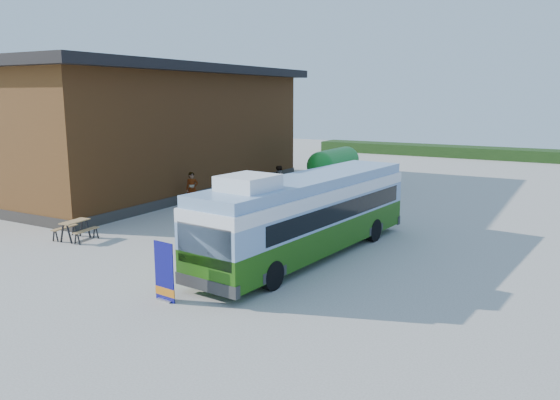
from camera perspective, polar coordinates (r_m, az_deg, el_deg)
The scene contains 10 objects.
ground at distance 20.55m, azimuth -9.00°, elevation -5.55°, with size 100.00×100.00×0.00m, color #BCB7AD.
barn at distance 34.22m, azimuth -12.62°, elevation 6.99°, with size 9.60×21.20×7.50m.
hedge at distance 53.81m, azimuth 24.74°, elevation 4.28°, with size 40.00×3.00×1.00m, color #264419.
bus at distance 19.62m, azimuth 2.96°, elevation -1.34°, with size 3.51×11.20×3.38m.
awning at distance 20.33m, azimuth -2.86°, elevation 1.56°, with size 2.61×3.80×0.48m.
banner at distance 15.91m, azimuth -11.99°, elevation -7.89°, with size 0.76×0.24×1.74m.
picnic_table at distance 23.51m, azimuth -20.63°, elevation -2.53°, with size 1.51×1.37×0.80m.
person_a at distance 29.25m, azimuth -9.17°, elevation 1.16°, with size 0.65×0.43×1.79m, color #999999.
person_b at distance 30.89m, azimuth -0.17°, elevation 1.89°, with size 0.90×0.70×1.86m, color #999999.
slurry_tanker at distance 36.67m, azimuth 5.66°, elevation 3.85°, with size 1.85×6.12×2.26m.
Camera 1 is at (12.36, -15.37, 5.77)m, focal length 35.00 mm.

